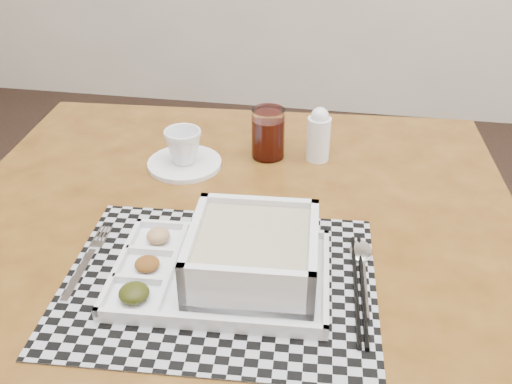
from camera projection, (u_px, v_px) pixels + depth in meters
dining_table at (231, 268)px, 1.01m from camera, size 1.08×1.08×0.76m
placemat at (219, 281)px, 0.86m from camera, size 0.49×0.39×0.00m
serving_tray at (243, 260)px, 0.84m from camera, size 0.33×0.24×0.09m
fork at (89, 259)px, 0.90m from camera, size 0.03×0.19×0.00m
spoon at (361, 256)px, 0.90m from camera, size 0.04×0.18×0.01m
chopsticks at (359, 287)px, 0.84m from camera, size 0.03×0.24×0.01m
saucer at (185, 164)px, 1.16m from camera, size 0.15×0.15×0.01m
cup at (183, 146)px, 1.14m from camera, size 0.09×0.09×0.07m
juice_glass at (268, 135)px, 1.17m from camera, size 0.07×0.07×0.10m
creamer_bottle at (319, 135)px, 1.15m from camera, size 0.05×0.05×0.11m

